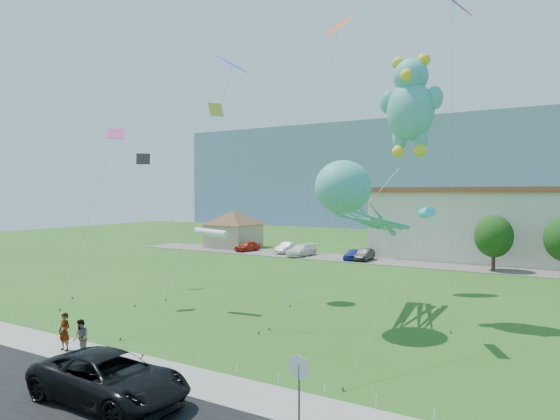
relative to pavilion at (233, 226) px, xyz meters
The scene contains 27 objects.
ground 45.05m from the pavilion, 57.72° to the right, with size 160.00×160.00×0.00m, color #285518.
road 51.97m from the pavilion, 62.45° to the right, with size 80.00×8.00×0.06m, color black.
sidewalk 47.39m from the pavilion, 59.50° to the right, with size 80.00×2.50×0.10m, color gray.
parking_strip 24.37m from the pavilion, ahead, with size 70.00×6.00×0.06m, color #59544C.
hill_ridge 85.96m from the pavilion, 73.69° to the left, with size 160.00×50.00×25.00m, color gray.
pavilion is the anchor object (origin of this frame).
stop_sign 53.90m from the pavilion, 51.56° to the right, with size 0.80×0.07×2.50m.
rope_fence 46.13m from the pavilion, 58.59° to the right, with size 26.05×0.05×0.50m.
tree_near 34.24m from the pavilion, ahead, with size 3.60×3.60×5.47m.
suv 51.27m from the pavilion, 58.72° to the right, with size 2.89×6.27×1.74m, color black.
pedestrian_left 45.70m from the pavilion, 63.82° to the right, with size 0.65×0.43×1.79m, color gray.
pedestrian_right 46.37m from the pavilion, 62.42° to the right, with size 0.81×0.63×1.66m, color gray.
parked_car_red 5.91m from the pavilion, 34.33° to the right, with size 1.53×3.80×1.29m, color #AF2615.
parked_car_silver 10.39m from the pavilion, 12.46° to the right, with size 1.43×4.10×1.35m, color silver.
parked_car_white 13.46m from the pavilion, 16.17° to the right, with size 1.94×4.77×1.38m, color white.
parked_car_blue 19.82m from the pavilion, 10.99° to the right, with size 1.43×3.57×1.21m, color navy.
parked_car_black 21.07m from the pavilion, ahead, with size 1.35×3.86×1.27m, color black.
octopus_kite 41.62m from the pavilion, 44.15° to the right, with size 4.82×9.85×9.39m.
teddy_bear_kite 42.44m from the pavilion, 38.78° to the right, with size 7.79×9.12×15.85m.
small_kite_blue 34.55m from the pavilion, 54.05° to the right, with size 3.45×5.24×17.83m.
small_kite_cyan 46.20m from the pavilion, 41.67° to the right, with size 1.38×9.04×7.02m.
small_kite_purple 44.74m from the pavilion, 35.24° to the right, with size 1.98×4.96×20.01m.
small_kite_orange 34.95m from the pavilion, 37.44° to the right, with size 1.80×9.93×21.90m.
small_kite_black 29.55m from the pavilion, 69.49° to the right, with size 1.29×7.52×10.80m.
small_kite_yellow 33.62m from the pavilion, 57.15° to the right, with size 2.65×6.92×14.15m.
small_kite_white 37.10m from the pavilion, 56.03° to the right, with size 0.50×8.79×5.44m.
small_kite_pink 35.95m from the pavilion, 67.58° to the right, with size 1.73×4.40×12.08m.
Camera 1 is at (16.94, -17.79, 7.59)m, focal length 32.00 mm.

